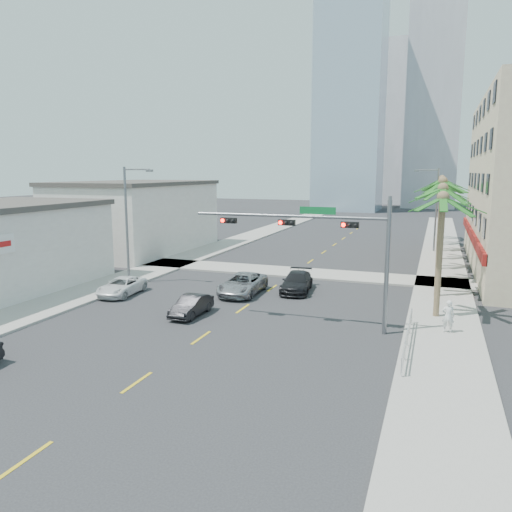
# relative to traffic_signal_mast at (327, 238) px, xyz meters

# --- Properties ---
(ground) EXTENTS (260.00, 260.00, 0.00)m
(ground) POSITION_rel_traffic_signal_mast_xyz_m (-5.78, -7.95, -5.06)
(ground) COLOR #262628
(ground) RESTS_ON ground
(sidewalk_right) EXTENTS (4.00, 120.00, 0.15)m
(sidewalk_right) POSITION_rel_traffic_signal_mast_xyz_m (6.22, 12.05, -4.99)
(sidewalk_right) COLOR gray
(sidewalk_right) RESTS_ON ground
(sidewalk_left) EXTENTS (4.00, 120.00, 0.15)m
(sidewalk_left) POSITION_rel_traffic_signal_mast_xyz_m (-17.78, 12.05, -4.99)
(sidewalk_left) COLOR gray
(sidewalk_left) RESTS_ON ground
(sidewalk_cross) EXTENTS (80.00, 4.00, 0.15)m
(sidewalk_cross) POSITION_rel_traffic_signal_mast_xyz_m (-5.78, 14.05, -4.99)
(sidewalk_cross) COLOR gray
(sidewalk_cross) RESTS_ON ground
(building_left_far) EXTENTS (11.00, 18.00, 7.20)m
(building_left_far) POSITION_rel_traffic_signal_mast_xyz_m (-25.28, 20.05, -1.46)
(building_left_far) COLOR beige
(building_left_far) RESTS_ON ground
(tower_far_left) EXTENTS (14.00, 14.00, 48.00)m
(tower_far_left) POSITION_rel_traffic_signal_mast_xyz_m (-13.78, 87.05, 18.94)
(tower_far_left) COLOR #99B2C6
(tower_far_left) RESTS_ON ground
(tower_far_right) EXTENTS (12.00, 12.00, 60.00)m
(tower_far_right) POSITION_rel_traffic_signal_mast_xyz_m (3.22, 102.05, 24.94)
(tower_far_right) COLOR #ADADB2
(tower_far_right) RESTS_ON ground
(tower_far_center) EXTENTS (16.00, 16.00, 42.00)m
(tower_far_center) POSITION_rel_traffic_signal_mast_xyz_m (-8.78, 117.05, 15.94)
(tower_far_center) COLOR #ADADB2
(tower_far_center) RESTS_ON ground
(traffic_signal_mast) EXTENTS (11.12, 0.54, 7.20)m
(traffic_signal_mast) POSITION_rel_traffic_signal_mast_xyz_m (0.00, 0.00, 0.00)
(traffic_signal_mast) COLOR slate
(traffic_signal_mast) RESTS_ON ground
(palm_tree_0) EXTENTS (4.80, 4.80, 7.80)m
(palm_tree_0) POSITION_rel_traffic_signal_mast_xyz_m (5.82, 4.05, 2.02)
(palm_tree_0) COLOR brown
(palm_tree_0) RESTS_ON ground
(palm_tree_1) EXTENTS (4.80, 4.80, 8.16)m
(palm_tree_1) POSITION_rel_traffic_signal_mast_xyz_m (5.82, 9.25, 2.37)
(palm_tree_1) COLOR brown
(palm_tree_1) RESTS_ON ground
(palm_tree_2) EXTENTS (4.80, 4.80, 8.52)m
(palm_tree_2) POSITION_rel_traffic_signal_mast_xyz_m (5.82, 14.45, 2.72)
(palm_tree_2) COLOR brown
(palm_tree_2) RESTS_ON ground
(palm_tree_3) EXTENTS (4.80, 4.80, 7.80)m
(palm_tree_3) POSITION_rel_traffic_signal_mast_xyz_m (5.82, 19.65, 2.02)
(palm_tree_3) COLOR brown
(palm_tree_3) RESTS_ON ground
(palm_tree_4) EXTENTS (4.80, 4.80, 8.16)m
(palm_tree_4) POSITION_rel_traffic_signal_mast_xyz_m (5.82, 24.85, 2.37)
(palm_tree_4) COLOR brown
(palm_tree_4) RESTS_ON ground
(palm_tree_5) EXTENTS (4.80, 4.80, 8.52)m
(palm_tree_5) POSITION_rel_traffic_signal_mast_xyz_m (5.82, 30.05, 2.72)
(palm_tree_5) COLOR brown
(palm_tree_5) RESTS_ON ground
(palm_tree_6) EXTENTS (4.80, 4.80, 7.80)m
(palm_tree_6) POSITION_rel_traffic_signal_mast_xyz_m (5.82, 35.25, 2.02)
(palm_tree_6) COLOR brown
(palm_tree_6) RESTS_ON ground
(palm_tree_7) EXTENTS (4.80, 4.80, 8.16)m
(palm_tree_7) POSITION_rel_traffic_signal_mast_xyz_m (5.82, 40.45, 2.37)
(palm_tree_7) COLOR brown
(palm_tree_7) RESTS_ON ground
(streetlight_left) EXTENTS (2.55, 0.25, 9.00)m
(streetlight_left) POSITION_rel_traffic_signal_mast_xyz_m (-16.78, 6.05, -0.00)
(streetlight_left) COLOR slate
(streetlight_left) RESTS_ON ground
(streetlight_right) EXTENTS (2.55, 0.25, 9.00)m
(streetlight_right) POSITION_rel_traffic_signal_mast_xyz_m (5.21, 30.05, -0.00)
(streetlight_right) COLOR slate
(streetlight_right) RESTS_ON ground
(guardrail) EXTENTS (0.08, 8.08, 1.00)m
(guardrail) POSITION_rel_traffic_signal_mast_xyz_m (4.52, -1.95, -4.39)
(guardrail) COLOR silver
(guardrail) RESTS_ON ground
(car_parked_far) EXTENTS (2.38, 4.58, 1.23)m
(car_parked_far) POSITION_rel_traffic_signal_mast_xyz_m (-15.18, 2.50, -4.45)
(car_parked_far) COLOR white
(car_parked_far) RESTS_ON ground
(car_lane_left) EXTENTS (1.35, 3.74, 1.23)m
(car_lane_left) POSITION_rel_traffic_signal_mast_xyz_m (-8.16, -0.42, -4.45)
(car_lane_left) COLOR black
(car_lane_left) RESTS_ON ground
(car_lane_center) EXTENTS (2.55, 5.34, 1.47)m
(car_lane_center) POSITION_rel_traffic_signal_mast_xyz_m (-7.22, 5.65, -4.33)
(car_lane_center) COLOR #A4A4A8
(car_lane_center) RESTS_ON ground
(car_lane_right) EXTENTS (2.54, 5.04, 1.40)m
(car_lane_right) POSITION_rel_traffic_signal_mast_xyz_m (-3.78, 7.72, -4.36)
(car_lane_right) COLOR black
(car_lane_right) RESTS_ON ground
(pedestrian) EXTENTS (0.68, 0.47, 1.76)m
(pedestrian) POSITION_rel_traffic_signal_mast_xyz_m (6.41, 1.04, -4.03)
(pedestrian) COLOR white
(pedestrian) RESTS_ON sidewalk_right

